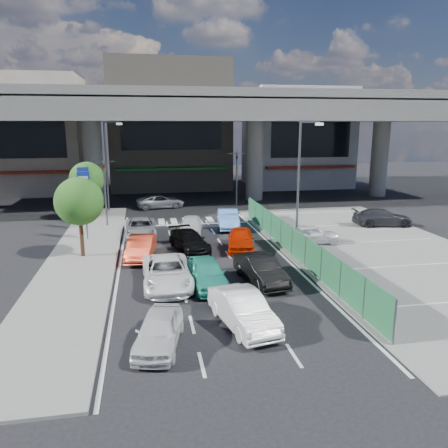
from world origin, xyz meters
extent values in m
plane|color=black|center=(0.00, 0.00, 0.00)|extent=(120.00, 120.00, 0.00)
cube|color=slate|center=(11.00, 2.00, 0.03)|extent=(12.00, 28.00, 0.06)
cube|color=slate|center=(-7.00, 4.00, 0.06)|extent=(4.00, 30.00, 0.12)
cylinder|color=slate|center=(-8.00, 22.00, 4.00)|extent=(1.80, 1.80, 8.00)
cylinder|color=slate|center=(8.00, 22.00, 4.00)|extent=(1.80, 1.80, 8.00)
cylinder|color=slate|center=(22.00, 22.00, 4.00)|extent=(1.80, 1.80, 8.00)
cube|color=slate|center=(0.00, 22.00, 9.00)|extent=(64.00, 14.00, 2.00)
cube|color=slate|center=(0.00, 15.20, 10.30)|extent=(64.00, 0.40, 0.90)
cube|color=slate|center=(0.00, 28.80, 10.30)|extent=(64.00, 0.40, 0.90)
cube|color=gray|center=(-16.00, 32.00, 6.50)|extent=(12.00, 10.00, 13.00)
cube|color=maroon|center=(-16.00, 26.90, 2.80)|extent=(10.80, 1.60, 0.25)
cube|color=black|center=(-16.00, 26.98, 7.15)|extent=(9.60, 0.10, 5.85)
cube|color=gray|center=(0.00, 33.00, 7.50)|extent=(14.00, 10.00, 15.00)
cube|color=#156D25|center=(0.00, 27.90, 2.80)|extent=(12.60, 1.60, 0.25)
cube|color=black|center=(0.00, 27.98, 8.25)|extent=(11.20, 0.10, 6.75)
cube|color=gray|center=(16.00, 32.00, 6.00)|extent=(12.00, 10.00, 12.00)
cube|color=maroon|center=(16.00, 26.90, 2.80)|extent=(10.80, 1.60, 0.25)
cube|color=black|center=(16.00, 26.98, 6.60)|extent=(9.60, 0.10, 5.40)
cylinder|color=#595B60|center=(-6.20, 12.00, 2.60)|extent=(0.14, 0.14, 5.20)
cube|color=#595B60|center=(-6.20, 12.00, 5.00)|extent=(1.60, 0.08, 0.08)
imported|color=black|center=(-6.20, 12.00, 4.70)|extent=(0.26, 1.24, 0.50)
cylinder|color=#595B60|center=(5.50, 19.00, 2.60)|extent=(0.14, 0.14, 5.20)
cube|color=#595B60|center=(5.50, 19.00, 5.00)|extent=(1.60, 0.08, 0.08)
imported|color=black|center=(5.50, 19.00, 4.70)|extent=(0.26, 1.24, 0.50)
cylinder|color=#595B60|center=(7.00, 6.00, 4.00)|extent=(0.16, 0.16, 8.00)
cube|color=#595B60|center=(7.60, 6.00, 7.90)|extent=(1.40, 0.15, 0.15)
cube|color=silver|center=(8.30, 6.00, 7.75)|extent=(0.50, 0.22, 0.18)
cylinder|color=#595B60|center=(-6.50, 18.00, 4.00)|extent=(0.16, 0.16, 8.00)
cube|color=#595B60|center=(-5.90, 18.00, 7.90)|extent=(1.40, 0.15, 0.15)
cube|color=silver|center=(-5.20, 18.00, 7.75)|extent=(0.50, 0.22, 0.18)
cylinder|color=#595B60|center=(-7.20, 8.00, 1.10)|extent=(0.10, 0.10, 2.20)
cube|color=navy|center=(-7.20, 8.00, 3.20)|extent=(0.80, 0.12, 3.00)
cube|color=white|center=(-7.20, 7.93, 3.20)|extent=(0.60, 0.02, 2.40)
cylinder|color=#595B60|center=(-7.60, 11.00, 1.10)|extent=(0.10, 0.10, 2.20)
cube|color=navy|center=(-7.60, 11.00, 3.20)|extent=(0.80, 0.12, 3.00)
cube|color=white|center=(-7.60, 10.93, 3.20)|extent=(0.60, 0.02, 2.40)
cylinder|color=#382314|center=(-7.00, 4.00, 1.20)|extent=(0.24, 0.24, 2.40)
sphere|color=#164814|center=(-7.00, 4.00, 3.40)|extent=(2.80, 2.80, 2.80)
cylinder|color=#382314|center=(-7.80, 14.50, 1.20)|extent=(0.24, 0.24, 2.40)
sphere|color=#164814|center=(-7.80, 14.50, 3.40)|extent=(2.80, 2.80, 2.80)
imported|color=silver|center=(-2.94, -7.51, 0.63)|extent=(2.22, 3.90, 1.25)
imported|color=silver|center=(0.36, -6.47, 0.69)|extent=(2.27, 4.40, 1.38)
imported|color=white|center=(-2.33, -1.53, 0.69)|extent=(2.34, 4.99, 1.38)
imported|color=teal|center=(-0.40, -2.00, 0.69)|extent=(1.86, 4.14, 1.38)
imported|color=black|center=(2.31, -1.90, 0.69)|extent=(2.05, 4.35, 1.38)
imported|color=#E64021|center=(-3.59, 3.23, 0.66)|extent=(1.95, 4.18, 1.33)
imported|color=black|center=(-0.62, 4.40, 0.61)|extent=(2.66, 4.51, 1.23)
imported|color=red|center=(2.60, 3.96, 0.68)|extent=(2.40, 4.25, 1.37)
imported|color=gray|center=(-3.63, 8.34, 0.64)|extent=(2.17, 4.64, 1.28)
imported|color=silver|center=(-0.09, 8.51, 0.66)|extent=(2.14, 4.05, 1.31)
imported|color=#5C98E9|center=(2.95, 9.97, 0.69)|extent=(1.92, 4.33, 1.38)
imported|color=#9E9FA5|center=(-1.82, 18.97, 0.62)|extent=(4.70, 2.74, 1.23)
imported|color=white|center=(7.51, 4.36, 0.68)|extent=(3.70, 1.64, 1.24)
imported|color=#2A2A2E|center=(14.74, 8.27, 0.71)|extent=(4.71, 2.54, 1.30)
cone|color=#E2540C|center=(5.89, 3.93, 0.45)|extent=(0.50, 0.50, 0.78)
camera|label=1|loc=(-3.21, -21.94, 7.80)|focal=35.00mm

